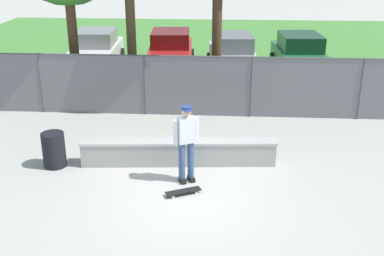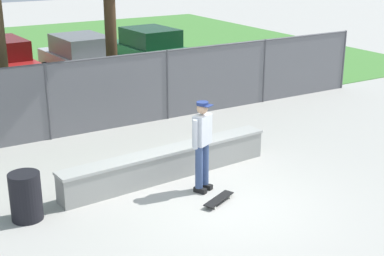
# 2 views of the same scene
# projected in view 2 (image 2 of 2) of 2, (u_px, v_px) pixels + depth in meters

# --- Properties ---
(ground_plane) EXTENTS (80.00, 80.00, 0.00)m
(ground_plane) POSITION_uv_depth(u_px,v_px,m) (220.00, 202.00, 10.57)
(ground_plane) COLOR #ADAAA3
(grass_strip) EXTENTS (28.81, 20.00, 0.02)m
(grass_strip) POSITION_uv_depth(u_px,v_px,m) (15.00, 61.00, 23.12)
(grass_strip) COLOR #478438
(grass_strip) RESTS_ON ground
(concrete_ledge) EXTENTS (4.87, 0.84, 0.64)m
(concrete_ledge) POSITION_uv_depth(u_px,v_px,m) (168.00, 163.00, 11.58)
(concrete_ledge) COLOR #999993
(concrete_ledge) RESTS_ON ground
(skateboarder) EXTENTS (0.55, 0.40, 1.84)m
(skateboarder) POSITION_uv_depth(u_px,v_px,m) (202.00, 142.00, 10.74)
(skateboarder) COLOR black
(skateboarder) RESTS_ON ground
(skateboard) EXTENTS (0.81, 0.52, 0.09)m
(skateboard) POSITION_uv_depth(u_px,v_px,m) (219.00, 199.00, 10.51)
(skateboard) COLOR black
(skateboard) RESTS_ON ground
(chainlink_fence) EXTENTS (16.88, 0.07, 1.95)m
(chainlink_fence) POSITION_uv_depth(u_px,v_px,m) (111.00, 90.00, 14.42)
(chainlink_fence) COLOR #4C4C51
(chainlink_fence) RESTS_ON ground
(car_red) EXTENTS (2.22, 4.30, 1.66)m
(car_red) POSITION_uv_depth(u_px,v_px,m) (1.00, 64.00, 18.55)
(car_red) COLOR #B21E1E
(car_red) RESTS_ON ground
(car_silver) EXTENTS (2.22, 4.30, 1.66)m
(car_silver) POSITION_uv_depth(u_px,v_px,m) (83.00, 59.00, 19.27)
(car_silver) COLOR #B7BABF
(car_silver) RESTS_ON ground
(car_green) EXTENTS (2.22, 4.30, 1.66)m
(car_green) POSITION_uv_depth(u_px,v_px,m) (152.00, 51.00, 20.86)
(car_green) COLOR #1E6638
(car_green) RESTS_ON ground
(trash_bin) EXTENTS (0.56, 0.56, 0.88)m
(trash_bin) POSITION_uv_depth(u_px,v_px,m) (26.00, 197.00, 9.78)
(trash_bin) COLOR black
(trash_bin) RESTS_ON ground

